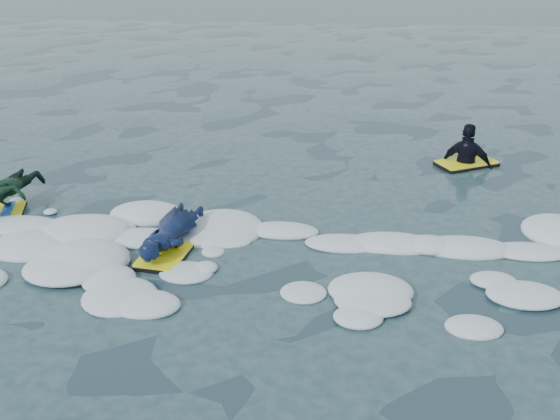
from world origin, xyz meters
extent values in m
plane|color=#162936|center=(0.00, 0.00, 0.00)|extent=(120.00, 120.00, 0.00)
cube|color=black|center=(-0.91, 0.85, 0.04)|extent=(0.74, 1.16, 0.05)
cube|color=#FFF615|center=(-0.91, 0.85, 0.07)|extent=(0.72, 1.14, 0.02)
imported|color=navy|center=(-0.91, 1.10, 0.24)|extent=(0.84, 1.71, 0.39)
cube|color=black|center=(-3.69, 1.89, 0.03)|extent=(0.72, 1.00, 0.04)
cube|color=#FFF615|center=(-3.69, 1.89, 0.06)|extent=(0.70, 0.98, 0.02)
cube|color=blue|center=(-3.69, 1.89, 0.07)|extent=(0.39, 0.86, 0.01)
imported|color=#0E351E|center=(-3.69, 2.09, 0.29)|extent=(0.90, 1.45, 0.51)
cube|color=black|center=(3.68, 4.90, 0.04)|extent=(1.25, 1.05, 0.05)
cube|color=#FFF615|center=(3.68, 4.90, 0.07)|extent=(1.22, 1.02, 0.02)
imported|color=black|center=(3.68, 4.90, -0.03)|extent=(1.04, 0.68, 1.64)
camera|label=1|loc=(1.47, -7.48, 4.44)|focal=45.00mm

